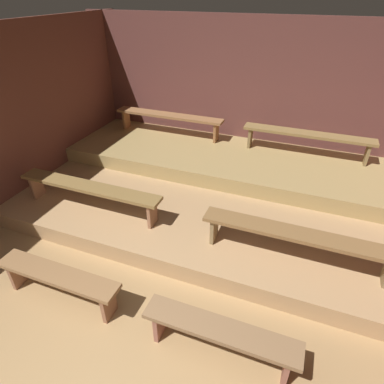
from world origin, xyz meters
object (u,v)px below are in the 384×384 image
bench_middle_left (169,118)px  bench_middle_right (307,136)px  bench_floor_right (220,333)px  bench_lower_right (297,237)px  bench_lower_left (89,189)px  bench_floor_left (58,278)px

bench_middle_left → bench_middle_right: bearing=0.0°
bench_floor_right → bench_middle_right: 4.05m
bench_floor_right → bench_lower_right: (0.53, 1.39, 0.28)m
bench_floor_right → bench_middle_left: 4.66m
bench_lower_left → bench_middle_left: bench_middle_left is taller
bench_floor_right → bench_lower_right: size_ratio=0.67×
bench_middle_left → bench_middle_right: 2.75m
bench_middle_right → bench_floor_right: bearing=-95.8°
bench_floor_left → bench_middle_left: (-0.40, 3.99, 0.54)m
bench_floor_left → bench_middle_right: 4.66m
bench_floor_right → bench_lower_right: bearing=69.1°
bench_floor_left → bench_lower_left: (-0.53, 1.39, 0.28)m
bench_middle_right → bench_middle_left: bearing=180.0°
bench_lower_left → bench_middle_right: bearing=42.2°
bench_lower_right → bench_floor_right: bearing=-110.9°
bench_floor_left → bench_lower_left: bench_lower_left is taller
bench_floor_left → bench_middle_left: bearing=95.8°
bench_lower_left → bench_middle_right: size_ratio=1.01×
bench_floor_left → bench_middle_left: size_ratio=0.67×
bench_middle_left → bench_middle_right: (2.75, 0.00, 0.00)m
bench_lower_right → bench_middle_right: 2.62m
bench_lower_right → bench_floor_left: bearing=-150.7°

